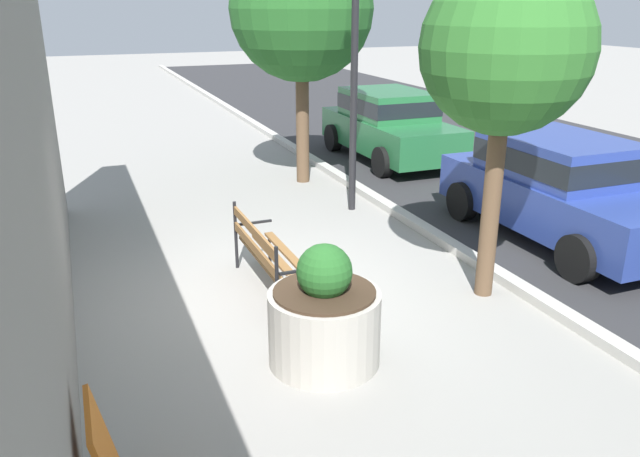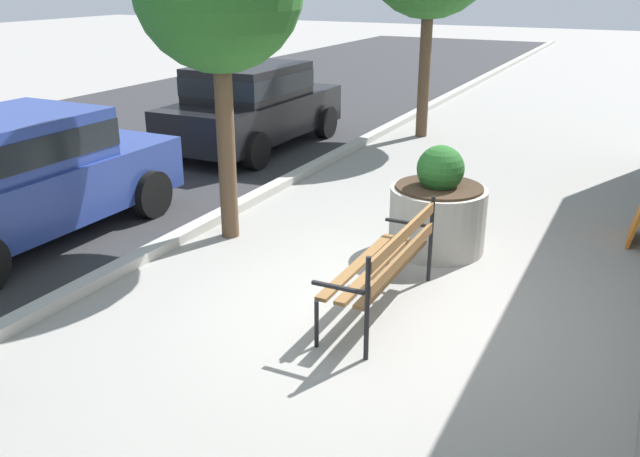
{
  "view_description": "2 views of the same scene",
  "coord_description": "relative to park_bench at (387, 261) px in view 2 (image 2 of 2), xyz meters",
  "views": [
    {
      "loc": [
        6.88,
        -2.1,
        3.46
      ],
      "look_at": [
        -0.1,
        0.66,
        0.75
      ],
      "focal_mm": 35.47,
      "sensor_mm": 36.0,
      "label": 1
    },
    {
      "loc": [
        -5.6,
        -2.1,
        3.07
      ],
      "look_at": [
        -0.1,
        0.66,
        0.75
      ],
      "focal_mm": 37.64,
      "sensor_mm": 36.0,
      "label": 2
    }
  ],
  "objects": [
    {
      "name": "ground_plane",
      "position": [
        0.1,
        0.05,
        -0.54
      ],
      "size": [
        80.0,
        80.0,
        0.0
      ],
      "primitive_type": "plane",
      "color": "gray"
    },
    {
      "name": "curb_stone",
      "position": [
        0.1,
        2.95,
        -0.48
      ],
      "size": [
        60.0,
        0.2,
        0.12
      ],
      "primitive_type": "cube",
      "color": "#B2AFA8",
      "rests_on": "ground"
    },
    {
      "name": "park_bench",
      "position": [
        0.0,
        0.0,
        0.0
      ],
      "size": [
        1.81,
        0.55,
        0.95
      ],
      "color": "brown",
      "rests_on": "ground"
    },
    {
      "name": "concrete_planter",
      "position": [
        1.78,
        0.05,
        -0.07
      ],
      "size": [
        1.13,
        1.13,
        1.27
      ],
      "color": "#A8A399",
      "rests_on": "ground"
    },
    {
      "name": "parked_car_blue",
      "position": [
        -0.22,
        4.7,
        0.3
      ],
      "size": [
        4.1,
        1.92,
        1.56
      ],
      "color": "navy",
      "rests_on": "ground"
    },
    {
      "name": "parked_car_black",
      "position": [
        5.12,
        4.7,
        0.3
      ],
      "size": [
        4.1,
        1.92,
        1.56
      ],
      "color": "black",
      "rests_on": "ground"
    }
  ]
}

